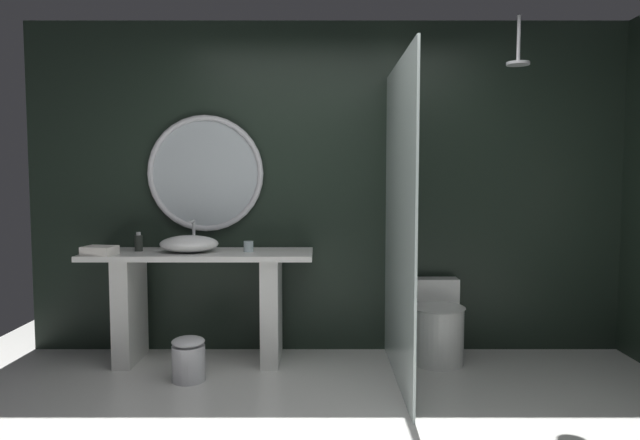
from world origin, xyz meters
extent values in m
cube|color=black|center=(0.00, 1.90, 1.30)|extent=(4.80, 0.10, 2.60)
cube|color=silver|center=(-0.99, 1.56, 0.81)|extent=(1.68, 0.55, 0.04)
cube|color=silver|center=(-1.53, 1.56, 0.40)|extent=(0.13, 0.47, 0.79)
cube|color=silver|center=(-0.46, 1.56, 0.40)|extent=(0.13, 0.47, 0.79)
ellipsoid|color=white|center=(-1.07, 1.52, 0.90)|extent=(0.43, 0.35, 0.12)
cylinder|color=silver|center=(-1.07, 1.69, 0.95)|extent=(0.02, 0.02, 0.23)
cylinder|color=silver|center=(-1.07, 1.62, 1.05)|extent=(0.02, 0.12, 0.02)
cylinder|color=silver|center=(-0.63, 1.55, 0.87)|extent=(0.07, 0.07, 0.08)
cylinder|color=#282D28|center=(-1.46, 1.59, 0.89)|extent=(0.06, 0.06, 0.12)
cylinder|color=silver|center=(-1.46, 1.59, 0.97)|extent=(0.03, 0.03, 0.02)
torus|color=silver|center=(-0.99, 1.81, 1.42)|extent=(0.91, 0.04, 0.91)
cylinder|color=#B2BCC1|center=(-0.99, 1.82, 1.42)|extent=(0.84, 0.01, 0.84)
cube|color=silver|center=(0.43, 1.14, 1.08)|extent=(0.02, 1.42, 2.16)
cylinder|color=silver|center=(1.27, 1.33, 2.34)|extent=(0.02, 0.02, 0.32)
cylinder|color=silver|center=(1.27, 1.33, 2.17)|extent=(0.16, 0.16, 0.02)
cylinder|color=white|center=(0.78, 1.49, 0.21)|extent=(0.37, 0.37, 0.42)
ellipsoid|color=white|center=(0.78, 1.49, 0.43)|extent=(0.39, 0.43, 0.02)
cube|color=white|center=(0.78, 1.75, 0.40)|extent=(0.40, 0.15, 0.39)
cylinder|color=silver|center=(-0.99, 1.13, 0.12)|extent=(0.23, 0.23, 0.24)
ellipsoid|color=silver|center=(-0.99, 1.13, 0.27)|extent=(0.23, 0.23, 0.07)
cube|color=silver|center=(-1.68, 1.38, 0.86)|extent=(0.24, 0.21, 0.06)
camera|label=1|loc=(-0.10, -2.73, 1.40)|focal=32.45mm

